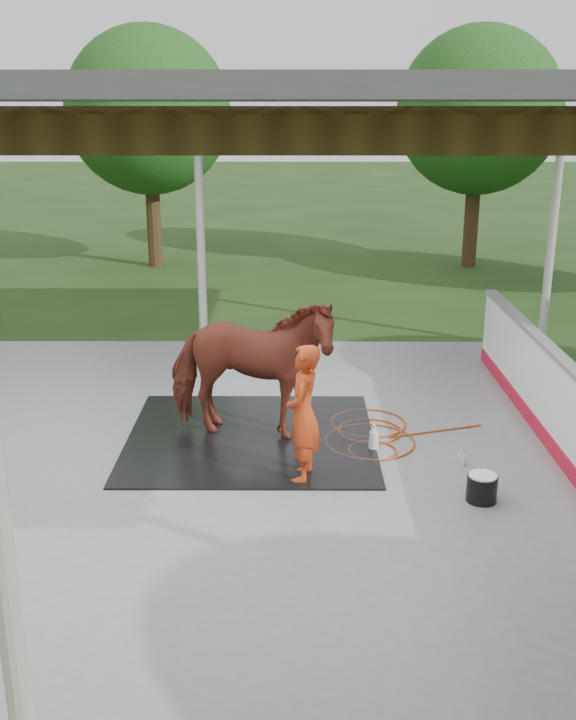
{
  "coord_description": "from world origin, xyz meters",
  "views": [
    {
      "loc": [
        1.48,
        -8.28,
        3.99
      ],
      "look_at": [
        1.44,
        0.56,
        1.14
      ],
      "focal_mm": 40.0,
      "sensor_mm": 36.0,
      "label": 1
    }
  ],
  "objects_px": {
    "wash_bucket": "(482,487)",
    "horse": "(250,368)",
    "handler": "(303,413)",
    "dasher_board": "(571,423)"
  },
  "relations": [
    {
      "from": "horse",
      "to": "handler",
      "type": "height_order",
      "value": "horse"
    },
    {
      "from": "dasher_board",
      "to": "handler",
      "type": "distance_m",
      "value": 3.01
    },
    {
      "from": "wash_bucket",
      "to": "horse",
      "type": "bearing_deg",
      "value": 146.63
    },
    {
      "from": "handler",
      "to": "wash_bucket",
      "type": "xyz_separation_m",
      "value": [
        1.84,
        -0.52,
        -0.61
      ]
    },
    {
      "from": "dasher_board",
      "to": "horse",
      "type": "xyz_separation_m",
      "value": [
        -3.62,
        0.82,
        0.37
      ]
    },
    {
      "from": "horse",
      "to": "handler",
      "type": "distance_m",
      "value": 1.28
    },
    {
      "from": "horse",
      "to": "handler",
      "type": "relative_size",
      "value": 1.38
    },
    {
      "from": "horse",
      "to": "wash_bucket",
      "type": "bearing_deg",
      "value": -114.01
    },
    {
      "from": "dasher_board",
      "to": "handler",
      "type": "height_order",
      "value": "handler"
    },
    {
      "from": "dasher_board",
      "to": "horse",
      "type": "distance_m",
      "value": 3.73
    }
  ]
}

